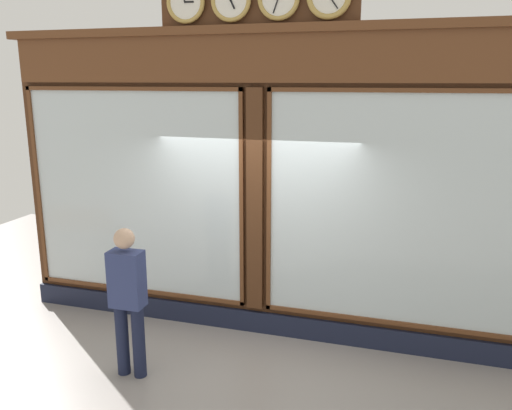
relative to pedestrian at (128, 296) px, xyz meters
name	(u,v)px	position (x,y,z in m)	size (l,w,h in m)	color
shop_facade	(259,183)	(-1.02, -1.52, 1.01)	(6.71, 0.42, 4.40)	#4C2B16
pedestrian	(128,296)	(0.00, 0.00, 0.00)	(0.36, 0.23, 1.69)	#191E38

